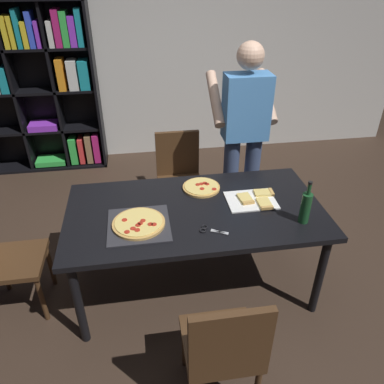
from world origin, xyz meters
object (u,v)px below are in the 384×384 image
object	(u,v)px
person_serving_pizza	(244,132)
wine_bottle	(306,207)
bookshelf	(38,84)
chair_far_side	(179,173)
pepperoni_pizza_on_tray	(139,224)
second_pizza_plain	(201,187)
kitchen_scissors	(209,230)
dining_table	(195,216)
chair_near_camera	(224,347)

from	to	relation	value
person_serving_pizza	wine_bottle	size ratio (longest dim) A/B	5.54
bookshelf	chair_far_side	bearing A→B (deg)	-43.96
pepperoni_pizza_on_tray	second_pizza_plain	distance (m)	0.65
person_serving_pizza	kitchen_scissors	distance (m)	1.16
wine_bottle	bookshelf	bearing A→B (deg)	129.36
bookshelf	pepperoni_pizza_on_tray	distance (m)	2.74
pepperoni_pizza_on_tray	person_serving_pizza	bearing A→B (deg)	42.68
person_serving_pizza	kitchen_scissors	xyz separation A→B (m)	(-0.50, -1.01, -0.24)
dining_table	kitchen_scissors	distance (m)	0.28
chair_far_side	wine_bottle	xyz separation A→B (m)	(0.70, -1.23, 0.36)
chair_far_side	second_pizza_plain	distance (m)	0.75
kitchen_scissors	chair_far_side	bearing A→B (deg)	92.37
second_pizza_plain	bookshelf	bearing A→B (deg)	126.41
bookshelf	second_pizza_plain	xyz separation A→B (m)	(1.55, -2.11, -0.29)
person_serving_pizza	second_pizza_plain	xyz separation A→B (m)	(-0.46, -0.48, -0.24)
chair_near_camera	kitchen_scissors	distance (m)	0.75
chair_near_camera	chair_far_side	size ratio (longest dim) A/B	1.00
pepperoni_pizza_on_tray	chair_near_camera	bearing A→B (deg)	-63.82
kitchen_scissors	second_pizza_plain	xyz separation A→B (m)	(0.04, 0.53, 0.01)
chair_near_camera	bookshelf	bearing A→B (deg)	113.61
dining_table	chair_far_side	bearing A→B (deg)	90.00
chair_far_side	wine_bottle	size ratio (longest dim) A/B	2.85
pepperoni_pizza_on_tray	second_pizza_plain	size ratio (longest dim) A/B	1.42
pepperoni_pizza_on_tray	wine_bottle	distance (m)	1.12
bookshelf	pepperoni_pizza_on_tray	world-z (taller)	bookshelf
dining_table	bookshelf	bearing A→B (deg)	121.59
dining_table	pepperoni_pizza_on_tray	size ratio (longest dim) A/B	4.44
chair_near_camera	wine_bottle	bearing A→B (deg)	44.96
chair_far_side	kitchen_scissors	world-z (taller)	chair_far_side
kitchen_scissors	dining_table	bearing A→B (deg)	100.88
dining_table	kitchen_scissors	world-z (taller)	kitchen_scissors
dining_table	person_serving_pizza	world-z (taller)	person_serving_pizza
chair_far_side	wine_bottle	distance (m)	1.46
chair_far_side	wine_bottle	world-z (taller)	wine_bottle
dining_table	second_pizza_plain	xyz separation A→B (m)	(0.09, 0.27, 0.08)
chair_far_side	kitchen_scissors	bearing A→B (deg)	-87.63
dining_table	kitchen_scissors	bearing A→B (deg)	-79.12
bookshelf	kitchen_scissors	distance (m)	3.06
chair_far_side	bookshelf	size ratio (longest dim) A/B	0.46
dining_table	chair_near_camera	size ratio (longest dim) A/B	2.05
chair_near_camera	person_serving_pizza	xyz separation A→B (m)	(0.55, 1.71, 0.49)
chair_far_side	pepperoni_pizza_on_tray	bearing A→B (deg)	-110.25
bookshelf	second_pizza_plain	bearing A→B (deg)	-53.59
chair_far_side	bookshelf	xyz separation A→B (m)	(-1.46, 1.41, 0.54)
dining_table	wine_bottle	distance (m)	0.78
chair_near_camera	second_pizza_plain	xyz separation A→B (m)	(0.09, 1.24, 0.25)
pepperoni_pizza_on_tray	kitchen_scissors	world-z (taller)	pepperoni_pizza_on_tray
bookshelf	second_pizza_plain	world-z (taller)	bookshelf
dining_table	wine_bottle	world-z (taller)	wine_bottle
kitchen_scissors	second_pizza_plain	distance (m)	0.54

